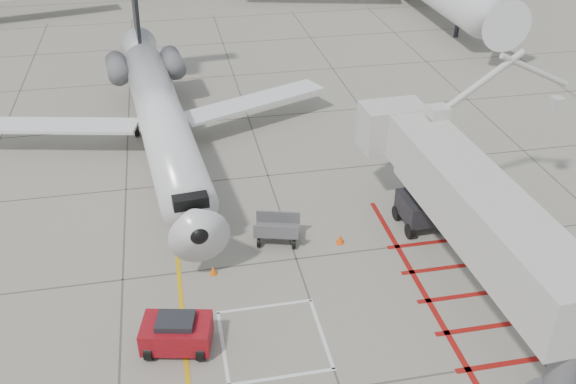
{
  "coord_description": "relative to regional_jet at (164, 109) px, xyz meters",
  "views": [
    {
      "loc": [
        -5.04,
        -19.56,
        18.47
      ],
      "look_at": [
        0.0,
        6.0,
        2.5
      ],
      "focal_mm": 40.0,
      "sensor_mm": 36.0,
      "label": 1
    }
  ],
  "objects": [
    {
      "name": "regional_jet",
      "position": [
        0.0,
        0.0,
        0.0
      ],
      "size": [
        26.09,
        31.52,
        7.68
      ],
      "primitive_type": null,
      "rotation": [
        0.0,
        0.0,
        0.1
      ],
      "color": "silver",
      "rests_on": "ground_plane"
    },
    {
      "name": "cone_side",
      "position": [
        7.85,
        -9.01,
        -3.58
      ],
      "size": [
        0.37,
        0.37,
        0.52
      ],
      "primitive_type": "cone",
      "color": "#FA500D",
      "rests_on": "ground_plane"
    },
    {
      "name": "pushback_tug",
      "position": [
        -0.25,
        -14.5,
        -3.06
      ],
      "size": [
        2.96,
        2.19,
        1.56
      ],
      "primitive_type": null,
      "rotation": [
        0.0,
        0.0,
        -0.21
      ],
      "color": "maroon",
      "rests_on": "ground_plane"
    },
    {
      "name": "cone_nose",
      "position": [
        1.55,
        -10.23,
        -3.61
      ],
      "size": [
        0.33,
        0.33,
        0.46
      ],
      "primitive_type": "cone",
      "color": "orange",
      "rests_on": "ground_plane"
    },
    {
      "name": "ground_power_unit",
      "position": [
        16.03,
        -9.75,
        -2.89
      ],
      "size": [
        2.49,
        1.55,
        1.91
      ],
      "primitive_type": null,
      "rotation": [
        0.0,
        0.0,
        0.06
      ],
      "color": "silver",
      "rests_on": "ground_plane"
    },
    {
      "name": "baggage_cart",
      "position": [
        4.87,
        -8.26,
        -3.16
      ],
      "size": [
        2.44,
        1.88,
        1.36
      ],
      "primitive_type": null,
      "rotation": [
        0.0,
        0.0,
        -0.27
      ],
      "color": "#57565B",
      "rests_on": "ground_plane"
    },
    {
      "name": "ground_plane",
      "position": [
        5.49,
        -13.85,
        -3.84
      ],
      "size": [
        260.0,
        260.0,
        0.0
      ],
      "primitive_type": "plane",
      "color": "gray",
      "rests_on": "ground"
    },
    {
      "name": "jet_bridge",
      "position": [
        12.47,
        -13.91,
        -0.3
      ],
      "size": [
        9.15,
        18.04,
        7.08
      ],
      "primitive_type": null,
      "rotation": [
        0.0,
        0.0,
        0.04
      ],
      "color": "beige",
      "rests_on": "ground_plane"
    }
  ]
}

